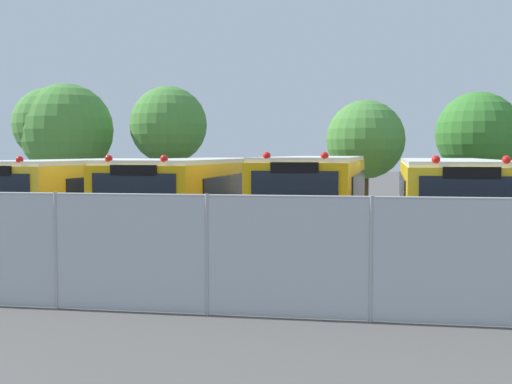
# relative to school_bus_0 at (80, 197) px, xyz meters

# --- Properties ---
(ground_plane) EXTENTS (160.00, 160.00, 0.00)m
(ground_plane) POSITION_rel_school_bus_0_xyz_m (7.34, 0.08, -1.41)
(ground_plane) COLOR #514F4C
(school_bus_0) EXTENTS (2.67, 9.85, 2.68)m
(school_bus_0) POSITION_rel_school_bus_0_xyz_m (0.00, 0.00, 0.00)
(school_bus_0) COLOR yellow
(school_bus_0) RESTS_ON ground_plane
(school_bus_1) EXTENTS (2.72, 10.33, 2.71)m
(school_bus_1) POSITION_rel_school_bus_0_xyz_m (3.62, 0.22, 0.01)
(school_bus_1) COLOR #EAA80C
(school_bus_1) RESTS_ON ground_plane
(school_bus_2) EXTENTS (2.70, 9.45, 2.78)m
(school_bus_2) POSITION_rel_school_bus_0_xyz_m (7.27, 0.07, 0.05)
(school_bus_2) COLOR #EAA80C
(school_bus_2) RESTS_ON ground_plane
(school_bus_3) EXTENTS (2.88, 11.18, 2.70)m
(school_bus_3) POSITION_rel_school_bus_0_xyz_m (10.98, 0.21, 0.01)
(school_bus_3) COLOR yellow
(school_bus_3) RESTS_ON ground_plane
(tree_0) EXTENTS (4.60, 4.35, 5.99)m
(tree_0) POSITION_rel_school_bus_0_xyz_m (-5.43, 9.88, 2.49)
(tree_0) COLOR #4C3823
(tree_0) RESTS_ON ground_plane
(tree_1) EXTENTS (3.59, 3.59, 5.85)m
(tree_1) POSITION_rel_school_bus_0_xyz_m (-0.59, 10.74, 2.66)
(tree_1) COLOR #4C3823
(tree_1) RESTS_ON ground_plane
(tree_2) EXTENTS (3.25, 3.25, 4.93)m
(tree_2) POSITION_rel_school_bus_0_xyz_m (8.66, 8.70, 1.99)
(tree_2) COLOR #4C3823
(tree_2) RESTS_ON ground_plane
(tree_3) EXTENTS (3.66, 3.66, 5.42)m
(tree_3) POSITION_rel_school_bus_0_xyz_m (13.52, 10.98, 2.17)
(tree_3) COLOR #4C3823
(tree_3) RESTS_ON ground_plane
(chainlink_fence) EXTENTS (19.17, 0.07, 2.07)m
(chainlink_fence) POSITION_rel_school_bus_0_xyz_m (7.45, -8.35, -0.34)
(chainlink_fence) COLOR #9EA0A3
(chainlink_fence) RESTS_ON ground_plane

